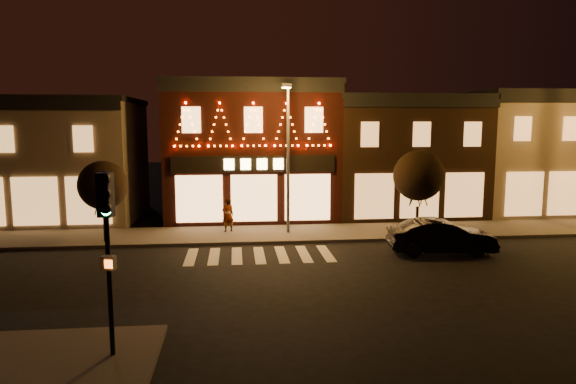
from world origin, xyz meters
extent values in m
plane|color=black|center=(0.00, 0.00, 0.00)|extent=(120.00, 120.00, 0.00)
cube|color=#47423D|center=(2.00, 8.00, 0.07)|extent=(44.00, 4.00, 0.15)
cube|color=#6E5E4E|center=(-13.00, 14.00, 3.50)|extent=(12.00, 8.00, 7.00)
cube|color=black|center=(-13.00, 14.00, 7.15)|extent=(12.20, 8.20, 0.30)
cube|color=black|center=(-13.00, 9.95, 6.75)|extent=(12.00, 0.25, 0.50)
cube|color=#330F0B|center=(0.00, 14.00, 4.00)|extent=(10.00, 8.00, 8.00)
cube|color=black|center=(0.00, 14.00, 8.15)|extent=(10.20, 8.20, 0.30)
cube|color=black|center=(0.00, 9.95, 7.75)|extent=(10.00, 0.25, 0.50)
cube|color=black|center=(0.00, 9.90, 3.60)|extent=(9.00, 0.15, 0.90)
cube|color=#FFD87F|center=(0.00, 9.80, 3.60)|extent=(3.40, 0.08, 0.60)
cube|color=black|center=(9.50, 14.00, 3.60)|extent=(9.00, 8.00, 7.20)
cube|color=black|center=(9.50, 14.00, 7.35)|extent=(9.20, 8.20, 0.30)
cube|color=black|center=(9.50, 9.95, 6.95)|extent=(9.00, 0.25, 0.50)
cube|color=#6E5E4E|center=(18.50, 14.00, 3.75)|extent=(9.00, 8.00, 7.50)
cube|color=black|center=(18.50, 14.00, 7.65)|extent=(9.20, 8.20, 0.30)
cube|color=black|center=(18.50, 9.95, 7.25)|extent=(9.00, 0.25, 0.50)
cylinder|color=black|center=(-4.10, -5.76, 2.43)|extent=(0.12, 0.12, 4.56)
cube|color=black|center=(-4.05, -5.97, 4.17)|extent=(0.38, 0.37, 1.04)
cylinder|color=#19FF72|center=(-4.01, -6.12, 3.82)|extent=(0.23, 0.11, 0.22)
cube|color=beige|center=(-4.05, -5.95, 2.53)|extent=(0.36, 0.29, 0.34)
cylinder|color=#59595E|center=(1.70, 8.00, 3.95)|extent=(0.15, 0.15, 7.60)
cylinder|color=#59595E|center=(1.58, 7.25, 7.65)|extent=(0.33, 1.52, 0.09)
cube|color=#59595E|center=(1.46, 6.50, 7.60)|extent=(0.51, 0.34, 0.17)
cube|color=orange|center=(1.46, 6.50, 7.50)|extent=(0.39, 0.24, 0.05)
cylinder|color=black|center=(-7.32, 6.83, 0.79)|extent=(0.15, 0.15, 1.28)
sphere|color=black|center=(-7.32, 6.83, 2.89)|extent=(2.33, 2.33, 2.33)
cylinder|color=black|center=(8.30, 7.00, 0.85)|extent=(0.15, 0.15, 1.41)
sphere|color=black|center=(8.30, 7.00, 3.17)|extent=(2.58, 2.58, 2.58)
imported|color=black|center=(8.14, 3.46, 0.77)|extent=(4.81, 2.02, 1.54)
imported|color=gray|center=(-1.43, 8.49, 1.03)|extent=(0.75, 0.62, 1.77)
camera|label=1|loc=(-1.02, -18.16, 5.83)|focal=31.91mm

